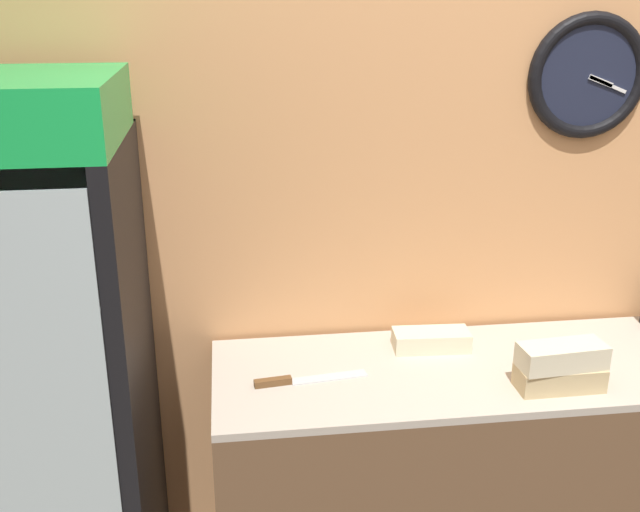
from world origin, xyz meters
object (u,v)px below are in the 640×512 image
sandwich_stack_middle (562,356)px  sandwich_stack_bottom (559,377)px  sandwich_flat_left (431,340)px  beverage_cooler (14,355)px  chefs_knife (295,380)px

sandwich_stack_middle → sandwich_stack_bottom: bearing=0.0°
sandwich_stack_middle → sandwich_flat_left: 0.46m
beverage_cooler → sandwich_flat_left: beverage_cooler is taller
sandwich_stack_bottom → chefs_knife: size_ratio=0.73×
sandwich_flat_left → sandwich_stack_bottom: bearing=-44.4°
sandwich_stack_bottom → beverage_cooler: bearing=173.5°
sandwich_stack_bottom → sandwich_stack_middle: size_ratio=0.98×
beverage_cooler → chefs_knife: bearing=-3.1°
chefs_knife → sandwich_flat_left: bearing=19.4°
sandwich_flat_left → chefs_knife: size_ratio=0.73×
sandwich_stack_middle → chefs_knife: (-0.81, 0.14, -0.11)m
chefs_knife → sandwich_stack_middle: bearing=-10.0°
beverage_cooler → sandwich_stack_bottom: size_ratio=6.93×
beverage_cooler → sandwich_stack_middle: bearing=-6.5°
beverage_cooler → sandwich_stack_bottom: beverage_cooler is taller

